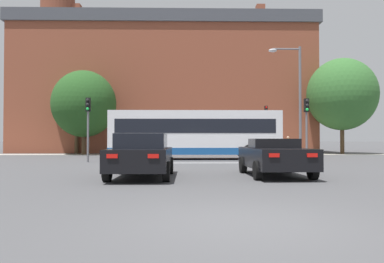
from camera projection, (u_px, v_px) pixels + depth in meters
ground_plane at (240, 222)px, 5.98m from camera, size 400.00×400.00×0.00m
stop_line_strip at (201, 163)px, 20.92m from camera, size 9.78×0.30×0.01m
far_pavement at (195, 154)px, 32.81m from camera, size 70.87×2.50×0.01m
brick_civic_building at (163, 85)px, 40.50m from camera, size 30.42×10.78×21.39m
car_saloon_left at (142, 155)px, 12.97m from camera, size 2.08×4.41×1.52m
car_roadster_right at (275, 157)px, 13.49m from camera, size 2.12×4.30×1.35m
bus_crossing_lead at (195, 134)px, 24.73m from camera, size 11.08×2.64×3.17m
traffic_light_near_right at (307, 119)px, 21.96m from camera, size 0.26×0.31×3.73m
traffic_light_far_right at (266, 122)px, 32.71m from camera, size 0.26×0.31×4.26m
traffic_light_near_left at (88, 118)px, 21.64m from camera, size 0.26×0.31×3.74m
street_lamp_junction at (295, 91)px, 23.09m from camera, size 2.03×0.36×7.07m
pedestrian_waiting at (148, 143)px, 32.55m from camera, size 0.44×0.43×1.76m
pedestrian_walking_east at (288, 144)px, 33.60m from camera, size 0.41×0.23×1.60m
tree_by_building at (84, 104)px, 32.61m from camera, size 5.55×5.55×7.33m
tree_kerbside at (77, 103)px, 34.87m from camera, size 4.62×4.62×7.12m
tree_distant at (342, 94)px, 33.96m from camera, size 6.22×6.22×8.68m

